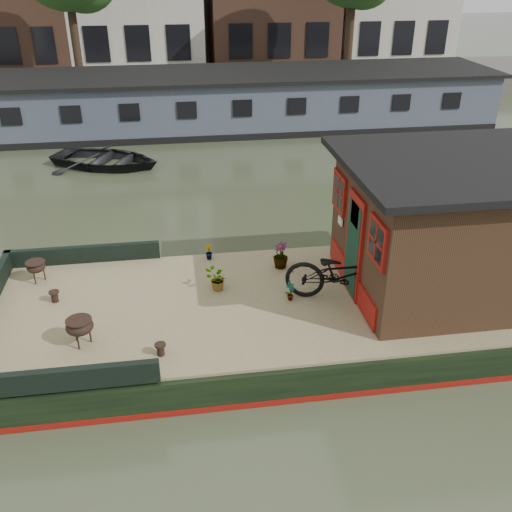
{
  "coord_description": "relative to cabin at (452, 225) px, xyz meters",
  "views": [
    {
      "loc": [
        -2.59,
        -8.51,
        6.1
      ],
      "look_at": [
        -1.24,
        0.5,
        1.27
      ],
      "focal_mm": 40.0,
      "sensor_mm": 36.0,
      "label": 1
    }
  ],
  "objects": [
    {
      "name": "houseboat_deck",
      "position": [
        -2.19,
        0.0,
        -1.25
      ],
      "size": [
        11.8,
        3.8,
        0.05
      ],
      "primitive_type": "cube",
      "color": "#99895E",
      "rests_on": "houseboat_hull"
    },
    {
      "name": "bow_bulwark",
      "position": [
        -7.25,
        0.0,
        -1.05
      ],
      "size": [
        3.0,
        4.0,
        0.35
      ],
      "color": "black",
      "rests_on": "houseboat_deck"
    },
    {
      "name": "brazier_rear",
      "position": [
        -7.46,
        1.28,
        -1.02
      ],
      "size": [
        0.43,
        0.43,
        0.41
      ],
      "primitive_type": null,
      "rotation": [
        0.0,
        0.0,
        0.13
      ],
      "color": "black",
      "rests_on": "houseboat_deck"
    },
    {
      "name": "potted_plant_a",
      "position": [
        -2.9,
        -0.09,
        -1.05
      ],
      "size": [
        0.23,
        0.21,
        0.36
      ],
      "primitive_type": "imported",
      "rotation": [
        0.0,
        0.0,
        0.53
      ],
      "color": "brown",
      "rests_on": "houseboat_deck"
    },
    {
      "name": "potted_plant_b",
      "position": [
        -4.21,
        1.69,
        -1.08
      ],
      "size": [
        0.19,
        0.21,
        0.3
      ],
      "primitive_type": "imported",
      "rotation": [
        0.0,
        0.0,
        1.99
      ],
      "color": "maroon",
      "rests_on": "houseboat_deck"
    },
    {
      "name": "brazier_front",
      "position": [
        -6.41,
        -0.87,
        -1.0
      ],
      "size": [
        0.54,
        0.54,
        0.46
      ],
      "primitive_type": null,
      "rotation": [
        0.0,
        0.0,
        -0.33
      ],
      "color": "black",
      "rests_on": "houseboat_deck"
    },
    {
      "name": "houseboat_hull",
      "position": [
        -3.52,
        0.0,
        -1.6
      ],
      "size": [
        14.01,
        4.02,
        0.6
      ],
      "color": "black",
      "rests_on": "ground"
    },
    {
      "name": "bicycle",
      "position": [
        -1.99,
        -0.24,
        -0.69
      ],
      "size": [
        2.18,
        1.41,
        1.08
      ],
      "primitive_type": "imported",
      "rotation": [
        0.0,
        0.0,
        1.21
      ],
      "color": "black",
      "rests_on": "houseboat_deck"
    },
    {
      "name": "cabin",
      "position": [
        0.0,
        0.0,
        0.0
      ],
      "size": [
        4.0,
        3.5,
        2.42
      ],
      "color": "black",
      "rests_on": "houseboat_deck"
    },
    {
      "name": "far_houseboat",
      "position": [
        -2.19,
        14.0,
        -0.91
      ],
      "size": [
        20.4,
        4.4,
        2.11
      ],
      "color": "#424858",
      "rests_on": "ground"
    },
    {
      "name": "quay",
      "position": [
        -2.19,
        20.5,
        -1.43
      ],
      "size": [
        60.0,
        6.0,
        0.9
      ],
      "primitive_type": "cube",
      "color": "#47443F",
      "rests_on": "ground"
    },
    {
      "name": "potted_plant_d",
      "position": [
        -2.84,
        1.13,
        -0.96
      ],
      "size": [
        0.39,
        0.39,
        0.53
      ],
      "primitive_type": "imported",
      "rotation": [
        0.0,
        0.0,
        5.07
      ],
      "color": "brown",
      "rests_on": "houseboat_deck"
    },
    {
      "name": "bollard_stbd",
      "position": [
        -5.18,
        -1.33,
        -1.13
      ],
      "size": [
        0.18,
        0.18,
        0.2
      ],
      "primitive_type": "cylinder",
      "color": "black",
      "rests_on": "houseboat_deck"
    },
    {
      "name": "dinghy",
      "position": [
        -6.94,
        9.79,
        -1.51
      ],
      "size": [
        4.33,
        3.81,
        0.74
      ],
      "primitive_type": "imported",
      "rotation": [
        0.0,
        0.0,
        1.15
      ],
      "color": "black",
      "rests_on": "ground"
    },
    {
      "name": "bollard_port",
      "position": [
        -7.03,
        0.49,
        -1.12
      ],
      "size": [
        0.18,
        0.18,
        0.21
      ],
      "primitive_type": "cylinder",
      "color": "black",
      "rests_on": "houseboat_deck"
    },
    {
      "name": "ground",
      "position": [
        -2.19,
        0.0,
        -1.88
      ],
      "size": [
        120.0,
        120.0,
        0.0
      ],
      "primitive_type": "plane",
      "color": "#2D3622",
      "rests_on": "ground"
    },
    {
      "name": "potted_plant_c",
      "position": [
        -4.15,
        0.46,
        -1.02
      ],
      "size": [
        0.49,
        0.47,
        0.43
      ],
      "primitive_type": "imported",
      "rotation": [
        0.0,
        0.0,
        3.64
      ],
      "color": "maroon",
      "rests_on": "houseboat_deck"
    }
  ]
}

